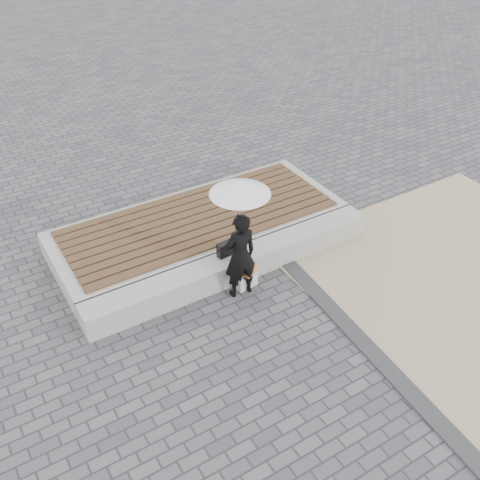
{
  "coord_description": "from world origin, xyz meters",
  "views": [
    {
      "loc": [
        -3.5,
        -4.27,
        5.66
      ],
      "look_at": [
        -0.16,
        1.2,
        1.0
      ],
      "focal_mm": 41.34,
      "sensor_mm": 36.0,
      "label": 1
    }
  ],
  "objects_px": {
    "seating_ledge": "(235,265)",
    "woman": "(240,256)",
    "parasol": "(240,187)",
    "handbag": "(227,248)",
    "canvas_tote": "(247,278)"
  },
  "relations": [
    {
      "from": "woman",
      "to": "canvas_tote",
      "type": "distance_m",
      "value": 0.56
    },
    {
      "from": "woman",
      "to": "parasol",
      "type": "relative_size",
      "value": 1.32
    },
    {
      "from": "seating_ledge",
      "to": "woman",
      "type": "relative_size",
      "value": 3.5
    },
    {
      "from": "seating_ledge",
      "to": "handbag",
      "type": "height_order",
      "value": "handbag"
    },
    {
      "from": "seating_ledge",
      "to": "woman",
      "type": "xyz_separation_m",
      "value": [
        -0.16,
        -0.4,
        0.51
      ]
    },
    {
      "from": "seating_ledge",
      "to": "parasol",
      "type": "bearing_deg",
      "value": -111.74
    },
    {
      "from": "woman",
      "to": "handbag",
      "type": "bearing_deg",
      "value": -94.97
    },
    {
      "from": "handbag",
      "to": "canvas_tote",
      "type": "relative_size",
      "value": 0.95
    },
    {
      "from": "seating_ledge",
      "to": "handbag",
      "type": "bearing_deg",
      "value": 139.11
    },
    {
      "from": "parasol",
      "to": "canvas_tote",
      "type": "xyz_separation_m",
      "value": [
        0.16,
        0.07,
        -1.7
      ]
    },
    {
      "from": "seating_ledge",
      "to": "parasol",
      "type": "height_order",
      "value": "parasol"
    },
    {
      "from": "seating_ledge",
      "to": "canvas_tote",
      "type": "relative_size",
      "value": 14.04
    },
    {
      "from": "woman",
      "to": "handbag",
      "type": "xyz_separation_m",
      "value": [
        0.06,
        0.48,
        -0.2
      ]
    },
    {
      "from": "parasol",
      "to": "handbag",
      "type": "distance_m",
      "value": 1.44
    },
    {
      "from": "seating_ledge",
      "to": "parasol",
      "type": "distance_m",
      "value": 1.73
    }
  ]
}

